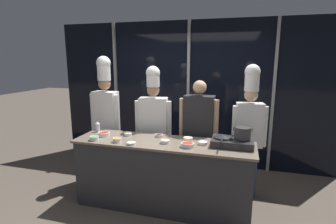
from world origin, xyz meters
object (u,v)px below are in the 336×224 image
(prep_bowl_rice, at_px, (128,134))
(prep_bowl_chili_flakes, at_px, (188,145))
(prep_bowl_carrots, at_px, (117,140))
(chef_line, at_px, (249,121))
(prep_bowl_bell_pepper, at_px, (104,134))
(prep_bowl_shrimp, at_px, (165,141))
(chef_head, at_px, (106,108))
(squeeze_bottle_clear, at_px, (98,127))
(prep_bowl_ginger, at_px, (188,139))
(prep_bowl_soy_glaze, at_px, (159,135))
(stock_pot, at_px, (243,133))
(prep_bowl_scallions, at_px, (94,138))
(frying_pan, at_px, (223,136))
(person_guest, at_px, (199,126))
(portable_stove, at_px, (232,142))
(prep_bowl_garlic, at_px, (203,143))
(chef_sous, at_px, (153,118))
(prep_bowl_noodles, at_px, (131,143))

(prep_bowl_rice, bearing_deg, prep_bowl_chili_flakes, -15.13)
(prep_bowl_carrots, xyz_separation_m, chef_line, (1.67, 0.79, 0.19))
(prep_bowl_carrots, relative_size, prep_bowl_bell_pepper, 0.69)
(prep_bowl_carrots, relative_size, prep_bowl_chili_flakes, 0.69)
(prep_bowl_shrimp, relative_size, chef_head, 0.06)
(prep_bowl_carrots, xyz_separation_m, chef_head, (-0.58, 0.75, 0.25))
(squeeze_bottle_clear, height_order, prep_bowl_shrimp, squeeze_bottle_clear)
(prep_bowl_ginger, bearing_deg, prep_bowl_soy_glaze, 169.96)
(stock_pot, bearing_deg, prep_bowl_scallions, -171.68)
(frying_pan, bearing_deg, prep_bowl_scallions, -170.71)
(prep_bowl_ginger, bearing_deg, prep_bowl_chili_flakes, -79.50)
(frying_pan, distance_m, person_guest, 0.61)
(prep_bowl_bell_pepper, bearing_deg, prep_bowl_carrots, -33.64)
(prep_bowl_rice, relative_size, chef_line, 0.06)
(prep_bowl_carrots, distance_m, prep_bowl_rice, 0.31)
(stock_pot, bearing_deg, frying_pan, -178.67)
(prep_bowl_carrots, relative_size, prep_bowl_shrimp, 0.94)
(squeeze_bottle_clear, relative_size, prep_bowl_carrots, 1.42)
(portable_stove, height_order, prep_bowl_rice, portable_stove)
(prep_bowl_shrimp, relative_size, chef_line, 0.06)
(prep_bowl_garlic, height_order, prep_bowl_bell_pepper, prep_bowl_bell_pepper)
(stock_pot, height_order, person_guest, person_guest)
(frying_pan, bearing_deg, chef_sous, 155.52)
(prep_bowl_shrimp, height_order, chef_head, chef_head)
(prep_bowl_rice, distance_m, chef_line, 1.74)
(prep_bowl_bell_pepper, xyz_separation_m, chef_sous, (0.56, 0.55, 0.14))
(prep_bowl_garlic, bearing_deg, prep_bowl_rice, 174.43)
(stock_pot, xyz_separation_m, prep_bowl_rice, (-1.57, 0.05, -0.16))
(portable_stove, bearing_deg, chef_sous, 157.85)
(prep_bowl_garlic, distance_m, prep_bowl_soy_glaze, 0.67)
(frying_pan, height_order, chef_line, chef_line)
(stock_pot, xyz_separation_m, prep_bowl_scallions, (-1.92, -0.28, -0.15))
(prep_bowl_noodles, height_order, prep_bowl_scallions, prep_bowl_scallions)
(prep_bowl_rice, relative_size, prep_bowl_chili_flakes, 0.69)
(portable_stove, height_order, chef_head, chef_head)
(prep_bowl_noodles, distance_m, prep_bowl_soy_glaze, 0.49)
(chef_sous, bearing_deg, portable_stove, 148.54)
(prep_bowl_shrimp, relative_size, prep_bowl_rice, 1.06)
(prep_bowl_carrots, bearing_deg, frying_pan, 10.82)
(stock_pot, bearing_deg, prep_bowl_ginger, 176.66)
(frying_pan, bearing_deg, squeeze_bottle_clear, 176.78)
(person_guest, relative_size, chef_line, 0.88)
(squeeze_bottle_clear, bearing_deg, prep_bowl_chili_flakes, -11.76)
(chef_sous, bearing_deg, squeeze_bottle_clear, 18.75)
(prep_bowl_shrimp, xyz_separation_m, prep_bowl_rice, (-0.61, 0.19, -0.00))
(prep_bowl_scallions, height_order, prep_bowl_chili_flakes, same)
(prep_bowl_rice, bearing_deg, prep_bowl_soy_glaze, 8.68)
(frying_pan, distance_m, chef_line, 0.63)
(chef_sous, bearing_deg, chef_head, -8.60)
(prep_bowl_carrots, relative_size, prep_bowl_soy_glaze, 1.06)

